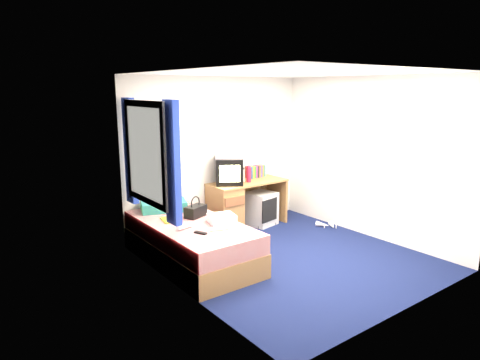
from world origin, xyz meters
TOP-DOWN VIEW (x-y plane):
  - ground at (0.00, 0.00)m, footprint 3.40×3.40m
  - room_shell at (0.00, 0.00)m, footprint 3.40×3.40m
  - bed at (-1.10, 0.68)m, footprint 1.01×2.00m
  - pillow at (-1.13, 1.38)m, footprint 0.71×0.58m
  - desk at (0.12, 1.44)m, footprint 1.30×0.55m
  - storage_cube at (0.63, 1.36)m, footprint 0.51×0.51m
  - crt_tv at (0.04, 1.44)m, footprint 0.55×0.54m
  - vcr at (0.04, 1.44)m, footprint 0.49×0.47m
  - book_row at (0.70, 1.60)m, footprint 0.34×0.13m
  - picture_frame at (0.87, 1.62)m, footprint 0.03×0.12m
  - pink_water_bottle at (0.38, 1.37)m, footprint 0.08×0.08m
  - aerosol_can at (0.33, 1.45)m, footprint 0.06×0.06m
  - handbag at (-0.93, 0.85)m, footprint 0.34×0.27m
  - towel at (-0.79, 0.43)m, footprint 0.38×0.34m
  - magazine at (-1.27, 0.91)m, footprint 0.26×0.32m
  - water_bottle at (-1.30, 0.50)m, footprint 0.21×0.11m
  - colour_swatch_fan at (-0.99, 0.20)m, footprint 0.23×0.12m
  - remote_control at (-1.24, 0.22)m, footprint 0.11×0.17m
  - window_assembly at (-1.55, 0.90)m, footprint 0.11×1.42m
  - white_heels at (1.39, 0.57)m, footprint 0.27×0.36m

SIDE VIEW (x-z plane):
  - ground at x=0.00m, z-range 0.00..0.00m
  - white_heels at x=1.39m, z-range -0.01..0.09m
  - bed at x=-1.10m, z-range 0.00..0.54m
  - storage_cube at x=0.63m, z-range 0.00..0.54m
  - desk at x=0.12m, z-range 0.03..0.78m
  - colour_swatch_fan at x=-0.99m, z-range 0.54..0.55m
  - magazine at x=-1.27m, z-range 0.54..0.55m
  - remote_control at x=-1.24m, z-range 0.54..0.56m
  - water_bottle at x=-1.30m, z-range 0.54..0.61m
  - towel at x=-0.79m, z-range 0.54..0.65m
  - pillow at x=-1.13m, z-range 0.54..0.67m
  - handbag at x=-0.93m, z-range 0.48..0.76m
  - picture_frame at x=0.87m, z-range 0.75..0.89m
  - book_row at x=0.70m, z-range 0.75..0.95m
  - aerosol_can at x=0.33m, z-range 0.75..0.95m
  - pink_water_bottle at x=0.38m, z-range 0.75..0.99m
  - crt_tv at x=0.04m, z-range 0.75..1.16m
  - vcr at x=0.04m, z-range 1.16..1.24m
  - window_assembly at x=-1.55m, z-range 0.72..2.12m
  - room_shell at x=0.00m, z-range -0.25..3.15m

